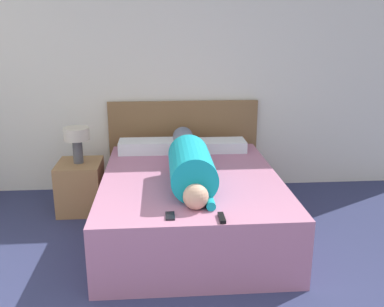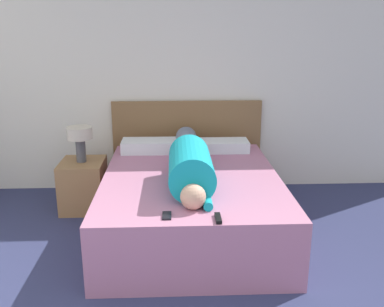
% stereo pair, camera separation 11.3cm
% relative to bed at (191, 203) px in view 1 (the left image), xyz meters
% --- Properties ---
extents(wall_back, '(6.29, 0.06, 2.60)m').
position_rel_bed_xyz_m(wall_back, '(-0.15, 1.19, 1.03)').
color(wall_back, silver).
rests_on(wall_back, ground_plane).
extents(bed, '(1.57, 2.04, 0.55)m').
position_rel_bed_xyz_m(bed, '(0.00, 0.00, 0.00)').
color(bed, '#B2708E').
rests_on(bed, ground_plane).
extents(headboard, '(1.69, 0.04, 1.03)m').
position_rel_bed_xyz_m(headboard, '(0.00, 1.12, 0.24)').
color(headboard, brown).
rests_on(headboard, ground_plane).
extents(nightstand, '(0.44, 0.49, 0.51)m').
position_rel_bed_xyz_m(nightstand, '(-1.09, 0.57, -0.02)').
color(nightstand, olive).
rests_on(nightstand, ground_plane).
extents(table_lamp, '(0.25, 0.25, 0.36)m').
position_rel_bed_xyz_m(table_lamp, '(-1.09, 0.57, 0.50)').
color(table_lamp, '#4C4C51').
rests_on(table_lamp, nightstand).
extents(person_lying, '(0.36, 1.80, 0.36)m').
position_rel_bed_xyz_m(person_lying, '(-0.02, -0.08, 0.43)').
color(person_lying, tan).
rests_on(person_lying, bed).
extents(pillow_near_headboard, '(0.62, 0.29, 0.13)m').
position_rel_bed_xyz_m(pillow_near_headboard, '(-0.40, 0.78, 0.34)').
color(pillow_near_headboard, white).
rests_on(pillow_near_headboard, bed).
extents(pillow_second, '(0.59, 0.29, 0.11)m').
position_rel_bed_xyz_m(pillow_second, '(0.35, 0.78, 0.33)').
color(pillow_second, white).
rests_on(pillow_second, bed).
extents(tv_remote, '(0.04, 0.15, 0.02)m').
position_rel_bed_xyz_m(tv_remote, '(0.15, -0.93, 0.29)').
color(tv_remote, black).
rests_on(tv_remote, bed).
extents(cell_phone, '(0.06, 0.13, 0.01)m').
position_rel_bed_xyz_m(cell_phone, '(-0.21, -0.86, 0.28)').
color(cell_phone, black).
rests_on(cell_phone, bed).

